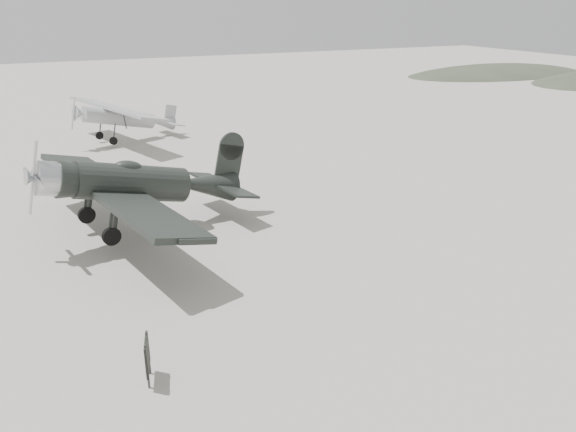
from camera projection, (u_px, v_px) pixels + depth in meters
name	position (u px, v px, depth m)	size (l,w,h in m)	color
ground	(255.00, 280.00, 19.12)	(160.00, 160.00, 0.00)	#AEA69A
hill_northeast	(497.00, 74.00, 72.72)	(32.00, 16.00, 5.20)	#353E2D
lowwing_monoplane	(142.00, 184.00, 22.25)	(8.93, 12.38, 3.97)	black
highwing_monoplane	(123.00, 115.00, 37.08)	(7.40, 10.28, 2.93)	#96999B
sign_board	(147.00, 356.00, 13.79)	(0.27, 0.84, 1.24)	#333333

